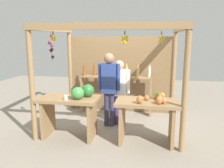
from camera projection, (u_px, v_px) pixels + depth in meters
name	position (u px, v px, depth m)	size (l,w,h in m)	color
ground_plane	(114.00, 125.00, 5.26)	(12.00, 12.00, 0.00)	gray
market_stall	(116.00, 65.00, 5.43)	(2.88, 2.18, 2.22)	#99754C
fruit_counter_left	(73.00, 105.00, 4.50)	(1.16, 0.64, 1.07)	#99754C
fruit_counter_right	(148.00, 112.00, 4.26)	(1.16, 0.64, 0.97)	#99754C
bottle_shelf_unit	(116.00, 84.00, 5.87)	(1.85, 0.22, 1.34)	#99754C
vendor_man	(109.00, 83.00, 5.00)	(0.48, 0.22, 1.64)	#373653
vendor_woman	(119.00, 87.00, 5.10)	(0.48, 0.20, 1.48)	#48306D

